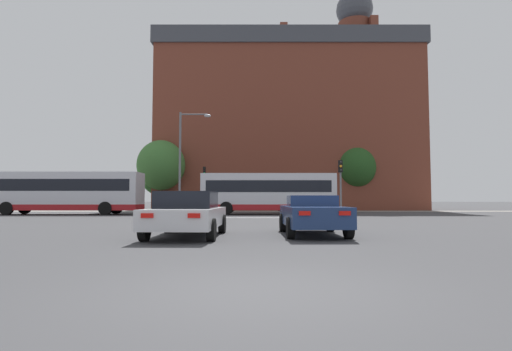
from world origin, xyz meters
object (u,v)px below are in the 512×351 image
Objects in this scene: bus_crossing_trailing at (65,192)px; pedestrian_waiting at (280,200)px; street_lamp_junction at (186,152)px; car_roadster_right at (313,215)px; traffic_light_far_left at (205,181)px; car_saloon_left at (189,213)px; bus_crossing_lead at (269,193)px; traffic_light_near_right at (342,178)px.

bus_crossing_trailing is 19.55m from pedestrian_waiting.
pedestrian_waiting is (7.43, 11.57, -3.48)m from street_lamp_junction.
car_roadster_right is 0.98× the size of traffic_light_far_left.
car_saloon_left is 2.48× the size of pedestrian_waiting.
street_lamp_junction reaches higher than bus_crossing_trailing.
traffic_light_far_left reaches higher than pedestrian_waiting.
bus_crossing_lead is at bearing -88.65° from bus_crossing_trailing.
street_lamp_junction is at bearing 81.27° from pedestrian_waiting.
street_lamp_junction is at bearing 113.20° from car_roadster_right.
pedestrian_waiting reaches higher than car_roadster_right.
car_saloon_left is 4.05m from car_roadster_right.
traffic_light_far_left is at bearing -49.82° from bus_crossing_trailing.
traffic_light_near_right is 2.04× the size of pedestrian_waiting.
traffic_light_far_left is (-2.98, 26.90, 2.23)m from car_saloon_left.
bus_crossing_lead is 1.39× the size of street_lamp_junction.
bus_crossing_trailing is at bearing -139.82° from traffic_light_far_left.
car_roadster_right is at bearing 10.64° from car_saloon_left.
car_saloon_left is 16.78m from street_lamp_junction.
pedestrian_waiting is (17.31, 9.06, -0.67)m from bus_crossing_trailing.
bus_crossing_trailing is 21.15m from traffic_light_near_right.
bus_crossing_lead is 15.94m from bus_crossing_trailing.
bus_crossing_trailing is 3.20× the size of traffic_light_near_right.
car_roadster_right is 17.35m from street_lamp_junction.
street_lamp_junction is at bearing 115.51° from bus_crossing_lead.
bus_crossing_trailing is 12.96m from traffic_light_far_left.
street_lamp_junction reaches higher than traffic_light_near_right.
bus_crossing_trailing is 10.58m from street_lamp_junction.
pedestrian_waiting is at bearing 102.77° from traffic_light_near_right.
car_roadster_right is at bearing -136.80° from bus_crossing_trailing.
car_saloon_left is at bearing 170.71° from bus_crossing_lead.
car_roadster_right is 0.42× the size of bus_crossing_lead.
traffic_light_near_right is (7.68, 13.51, 1.81)m from car_saloon_left.
street_lamp_junction is at bearing -104.26° from bus_crossing_trailing.
traffic_light_near_right reaches higher than bus_crossing_trailing.
traffic_light_far_left is (-6.08, 7.95, 1.25)m from bus_crossing_lead.
traffic_light_far_left is 0.59× the size of street_lamp_junction.
street_lamp_junction reaches higher than car_roadster_right.
traffic_light_near_right is (20.51, -5.07, 0.78)m from bus_crossing_trailing.
traffic_light_near_right is (4.58, -5.44, 0.83)m from bus_crossing_lead.
bus_crossing_trailing is 1.60× the size of street_lamp_junction.
street_lamp_junction is (9.88, -2.51, 2.81)m from bus_crossing_trailing.
traffic_light_near_right is at bearing 126.75° from pedestrian_waiting.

